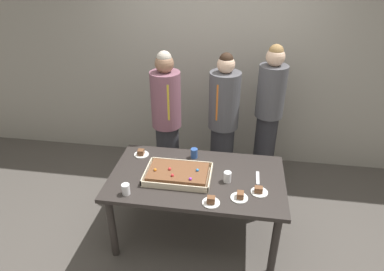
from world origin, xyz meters
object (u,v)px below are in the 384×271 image
drink_cup_nearest (126,189)px  drink_cup_far_end (194,153)px  drink_cup_middle (227,177)px  party_table (197,184)px  plated_slice_near_left (240,196)px  plated_slice_far_left (141,153)px  cake_server_utensil (258,178)px  person_serving_front (268,116)px  sheet_cake (178,174)px  person_striped_tie_right (223,122)px  plated_slice_far_right (259,191)px  plated_slice_near_right (211,201)px  person_green_shirt_behind (167,122)px

drink_cup_nearest → drink_cup_far_end: 0.83m
drink_cup_middle → drink_cup_far_end: 0.50m
party_table → plated_slice_near_left: bearing=-32.4°
plated_slice_far_left → cake_server_utensil: (1.18, -0.22, -0.02)m
plated_slice_near_left → person_serving_front: bearing=77.8°
drink_cup_middle → person_serving_front: person_serving_front is taller
sheet_cake → person_striped_tie_right: bearing=69.6°
sheet_cake → cake_server_utensil: bearing=6.9°
plated_slice_far_left → plated_slice_far_right: plated_slice_far_left is taller
plated_slice_near_left → drink_cup_middle: (-0.12, 0.22, 0.03)m
plated_slice_far_left → drink_cup_far_end: size_ratio=1.50×
drink_cup_middle → plated_slice_far_left: bearing=160.9°
plated_slice_near_left → person_striped_tie_right: person_striped_tie_right is taller
person_serving_front → person_striped_tie_right: size_ratio=1.04×
drink_cup_nearest → person_striped_tie_right: bearing=59.1°
drink_cup_far_end → cake_server_utensil: (0.64, -0.26, -0.05)m
person_striped_tie_right → party_table: bearing=9.3°
cake_server_utensil → plated_slice_near_right: bearing=-133.5°
sheet_cake → person_striped_tie_right: size_ratio=0.37×
plated_slice_near_right → drink_cup_far_end: 0.72m
sheet_cake → plated_slice_far_left: bearing=145.0°
plated_slice_far_right → drink_cup_nearest: drink_cup_nearest is taller
drink_cup_nearest → drink_cup_middle: bearing=20.0°
plated_slice_far_left → cake_server_utensil: size_ratio=0.75×
party_table → drink_cup_nearest: drink_cup_nearest is taller
plated_slice_near_right → drink_cup_far_end: size_ratio=1.50×
drink_cup_far_end → plated_slice_near_right: bearing=-70.4°
cake_server_utensil → person_green_shirt_behind: bearing=144.6°
sheet_cake → drink_cup_middle: 0.46m
cake_server_utensil → plated_slice_far_right: bearing=-88.7°
drink_cup_nearest → person_green_shirt_behind: size_ratio=0.06×
drink_cup_nearest → plated_slice_near_left: bearing=5.2°
drink_cup_nearest → sheet_cake: bearing=37.9°
drink_cup_middle → drink_cup_far_end: (-0.36, 0.35, 0.00)m
plated_slice_near_right → drink_cup_nearest: 0.74m
plated_slice_far_left → plated_slice_far_right: 1.26m
drink_cup_nearest → person_green_shirt_behind: person_green_shirt_behind is taller
plated_slice_far_right → drink_cup_nearest: bearing=-170.6°
person_striped_tie_right → cake_server_utensil: bearing=44.8°
drink_cup_middle → person_striped_tie_right: bearing=96.6°
drink_cup_far_end → sheet_cake: bearing=-105.7°
plated_slice_near_left → person_serving_front: size_ratio=0.09×
plated_slice_near_left → plated_slice_far_left: (-1.02, 0.54, 0.00)m
plated_slice_near_left → person_serving_front: 1.33m
party_table → plated_slice_far_right: bearing=-15.5°
party_table → cake_server_utensil: size_ratio=8.14×
person_green_shirt_behind → plated_slice_far_right: bearing=28.3°
sheet_cake → drink_cup_nearest: size_ratio=6.14×
drink_cup_middle → person_striped_tie_right: person_striped_tie_right is taller
plated_slice_near_right → drink_cup_far_end: drink_cup_far_end is taller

